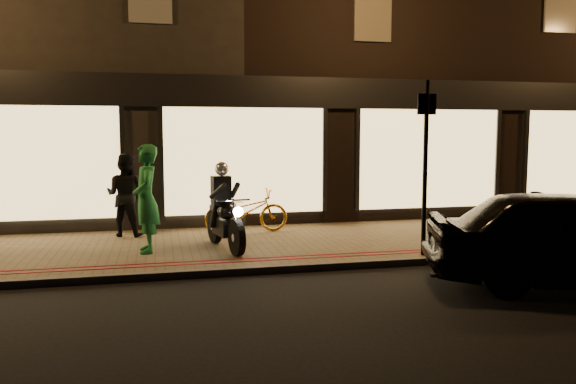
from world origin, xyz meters
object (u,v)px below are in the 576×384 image
object	(u,v)px
motorcycle	(224,215)
sign_post	(425,159)
bicycle_gold	(246,211)
person_green	(146,199)
parked_car	(576,237)

from	to	relation	value
motorcycle	sign_post	distance (m)	3.72
motorcycle	sign_post	xyz separation A→B (m)	(3.30, -1.34, 1.06)
motorcycle	bicycle_gold	xyz separation A→B (m)	(0.65, 1.57, -0.15)
person_green	motorcycle	bearing A→B (deg)	85.69
motorcycle	bicycle_gold	world-z (taller)	motorcycle
motorcycle	bicycle_gold	size ratio (longest dim) A/B	1.09
bicycle_gold	person_green	distance (m)	2.62
sign_post	bicycle_gold	size ratio (longest dim) A/B	1.69
motorcycle	sign_post	size ratio (longest dim) A/B	0.64
bicycle_gold	parked_car	distance (m)	6.35
sign_post	parked_car	xyz separation A→B (m)	(1.43, -1.96, -1.07)
person_green	parked_car	world-z (taller)	person_green
sign_post	parked_car	bearing A→B (deg)	-53.93
bicycle_gold	person_green	xyz separation A→B (m)	(-2.03, -1.59, 0.49)
bicycle_gold	parked_car	xyz separation A→B (m)	(4.08, -4.87, 0.14)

